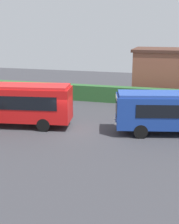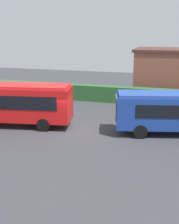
# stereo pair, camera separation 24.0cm
# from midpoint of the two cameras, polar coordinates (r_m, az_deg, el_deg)

# --- Properties ---
(ground_plane) EXTENTS (64.00, 64.00, 0.00)m
(ground_plane) POSITION_cam_midpoint_polar(r_m,az_deg,el_deg) (23.35, -3.51, -3.44)
(ground_plane) COLOR #38383D
(bus_red) EXTENTS (10.19, 3.97, 3.34)m
(bus_red) POSITION_cam_midpoint_polar(r_m,az_deg,el_deg) (24.80, -15.22, 1.76)
(bus_red) COLOR red
(bus_red) RESTS_ON ground_plane
(bus_blue) EXTENTS (9.18, 4.41, 3.07)m
(bus_blue) POSITION_cam_midpoint_polar(r_m,az_deg,el_deg) (22.96, 15.81, 0.29)
(bus_blue) COLOR navy
(bus_blue) RESTS_ON ground_plane
(person_left) EXTENTS (0.50, 0.26, 1.63)m
(person_left) POSITION_cam_midpoint_polar(r_m,az_deg,el_deg) (27.36, -13.14, 0.86)
(person_left) COLOR #4C6B47
(person_left) RESTS_ON ground_plane
(person_right) EXTENTS (0.37, 0.54, 1.64)m
(person_right) POSITION_cam_midpoint_polar(r_m,az_deg,el_deg) (24.56, 8.74, -0.55)
(person_right) COLOR #334C8C
(person_right) RESTS_ON ground_plane
(hedge_row) EXTENTS (44.00, 1.01, 1.66)m
(hedge_row) POSITION_cam_midpoint_polar(r_m,az_deg,el_deg) (32.29, 2.32, 3.42)
(hedge_row) COLOR #2C5D2C
(hedge_row) RESTS_ON ground_plane
(traffic_cone) EXTENTS (0.36, 0.36, 0.60)m
(traffic_cone) POSITION_cam_midpoint_polar(r_m,az_deg,el_deg) (30.89, -5.73, 1.80)
(traffic_cone) COLOR orange
(traffic_cone) RESTS_ON ground_plane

